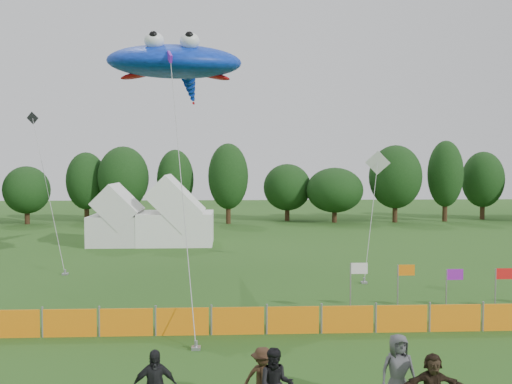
{
  "coord_description": "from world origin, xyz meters",
  "views": [
    {
      "loc": [
        -0.95,
        -13.69,
        6.23
      ],
      "look_at": [
        0.0,
        6.0,
        5.2
      ],
      "focal_mm": 40.0,
      "sensor_mm": 36.0,
      "label": 1
    }
  ],
  "objects_px": {
    "tent_left": "(118,220)",
    "spectator_e": "(398,371)",
    "tent_right": "(176,218)",
    "barrier_fence": "(238,321)",
    "stingray_kite": "(177,64)",
    "spectator_c": "(263,379)"
  },
  "relations": [
    {
      "from": "tent_left",
      "to": "spectator_e",
      "type": "relative_size",
      "value": 2.2
    },
    {
      "from": "tent_right",
      "to": "barrier_fence",
      "type": "height_order",
      "value": "tent_right"
    },
    {
      "from": "tent_left",
      "to": "barrier_fence",
      "type": "relative_size",
      "value": 0.19
    },
    {
      "from": "spectator_e",
      "to": "stingray_kite",
      "type": "xyz_separation_m",
      "value": [
        -6.98,
        16.26,
        10.42
      ]
    },
    {
      "from": "barrier_fence",
      "to": "spectator_e",
      "type": "relative_size",
      "value": 11.58
    },
    {
      "from": "tent_left",
      "to": "spectator_e",
      "type": "xyz_separation_m",
      "value": [
        12.6,
        -29.33,
        -0.91
      ]
    },
    {
      "from": "tent_right",
      "to": "spectator_e",
      "type": "xyz_separation_m",
      "value": [
        8.26,
        -29.47,
        -1.06
      ]
    },
    {
      "from": "spectator_e",
      "to": "stingray_kite",
      "type": "height_order",
      "value": "stingray_kite"
    },
    {
      "from": "tent_right",
      "to": "spectator_c",
      "type": "bearing_deg",
      "value": -80.68
    },
    {
      "from": "stingray_kite",
      "to": "spectator_c",
      "type": "bearing_deg",
      "value": -77.67
    },
    {
      "from": "barrier_fence",
      "to": "spectator_e",
      "type": "bearing_deg",
      "value": -58.11
    },
    {
      "from": "tent_right",
      "to": "spectator_e",
      "type": "relative_size",
      "value": 2.98
    },
    {
      "from": "stingray_kite",
      "to": "barrier_fence",
      "type": "bearing_deg",
      "value": -73.03
    },
    {
      "from": "tent_right",
      "to": "spectator_e",
      "type": "distance_m",
      "value": 30.62
    },
    {
      "from": "spectator_e",
      "to": "tent_left",
      "type": "bearing_deg",
      "value": 108.16
    },
    {
      "from": "tent_left",
      "to": "stingray_kite",
      "type": "height_order",
      "value": "stingray_kite"
    },
    {
      "from": "tent_right",
      "to": "stingray_kite",
      "type": "bearing_deg",
      "value": -84.43
    },
    {
      "from": "tent_left",
      "to": "tent_right",
      "type": "height_order",
      "value": "tent_right"
    },
    {
      "from": "tent_left",
      "to": "tent_right",
      "type": "bearing_deg",
      "value": 1.8
    },
    {
      "from": "tent_left",
      "to": "spectator_e",
      "type": "height_order",
      "value": "tent_left"
    },
    {
      "from": "spectator_e",
      "to": "stingray_kite",
      "type": "relative_size",
      "value": 0.09
    },
    {
      "from": "barrier_fence",
      "to": "spectator_c",
      "type": "height_order",
      "value": "spectator_c"
    }
  ]
}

